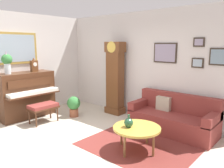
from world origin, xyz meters
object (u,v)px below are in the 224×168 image
piano_bench (43,107)px  couch (173,118)px  green_jug (129,123)px  potted_plant (74,105)px  grandfather_clock (115,80)px  flower_vase (7,61)px  piano (26,95)px  coffee_table (137,129)px  mantel_clock (34,65)px

piano_bench → couch: 3.16m
green_jug → potted_plant: size_ratio=0.43×
grandfather_clock → flower_vase: (-1.59, -2.26, 0.57)m
piano → coffee_table: bearing=6.1°
coffee_table → green_jug: bearing=-136.1°
coffee_table → couch: bearing=86.3°
grandfather_clock → green_jug: bearing=-43.1°
couch → flower_vase: 4.23m
potted_plant → mantel_clock: bearing=-149.3°
green_jug → potted_plant: (-2.31, 0.59, -0.22)m
piano_bench → grandfather_clock: grandfather_clock is taller
grandfather_clock → potted_plant: bearing=-123.2°
piano_bench → green_jug: size_ratio=2.92×
piano → coffee_table: piano is taller
piano → couch: piano is taller
piano → grandfather_clock: size_ratio=0.71×
couch → flower_vase: (-3.46, -2.10, 1.22)m
green_jug → potted_plant: green_jug is taller
couch → mantel_clock: (-3.46, -1.38, 1.08)m
couch → coffee_table: couch is taller
coffee_table → mantel_clock: mantel_clock is taller
mantel_clock → potted_plant: size_ratio=0.68×
couch → green_jug: bearing=-97.9°
piano_bench → piano: bearing=-177.1°
couch → potted_plant: (-2.51, -0.82, 0.01)m
couch → grandfather_clock: bearing=175.1°
grandfather_clock → flower_vase: grandfather_clock is taller
couch → mantel_clock: size_ratio=5.00×
piano_bench → coffee_table: 2.64m
grandfather_clock → coffee_table: bearing=-39.3°
couch → potted_plant: couch is taller
green_jug → piano_bench: bearing=-175.1°
piano_bench → mantel_clock: size_ratio=1.84×
piano_bench → coffee_table: piano_bench is taller
piano → green_jug: size_ratio=6.00×
coffee_table → potted_plant: potted_plant is taller
piano_bench → flower_vase: 1.44m
green_jug → potted_plant: bearing=165.7°
potted_plant → coffee_table: bearing=-11.3°
piano_bench → mantel_clock: bearing=162.3°
grandfather_clock → mantel_clock: (-1.59, -1.54, 0.43)m
grandfather_clock → coffee_table: grandfather_clock is taller
coffee_table → grandfather_clock: bearing=140.7°
piano → green_jug: 3.28m
flower_vase → potted_plant: 2.01m
grandfather_clock → mantel_clock: bearing=-135.9°
coffee_table → potted_plant: size_ratio=1.57×
flower_vase → grandfather_clock: bearing=54.9°
piano_bench → grandfather_clock: size_ratio=0.34×
grandfather_clock → couch: size_ratio=1.07×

